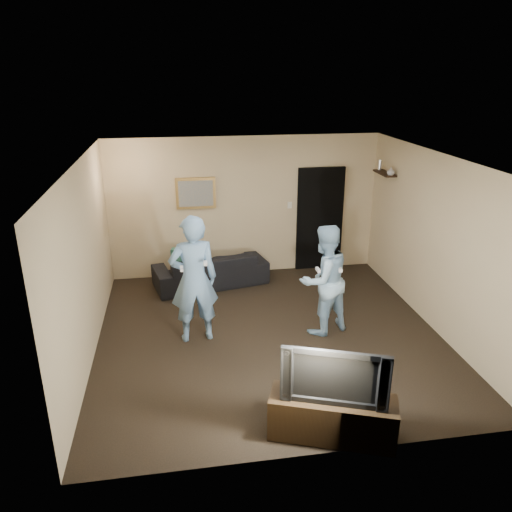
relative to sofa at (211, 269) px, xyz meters
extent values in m
plane|color=black|center=(0.71, -1.99, -0.29)|extent=(5.00, 5.00, 0.00)
cube|color=silver|center=(0.71, -1.99, 2.31)|extent=(5.00, 5.00, 0.04)
cube|color=tan|center=(0.71, 0.51, 1.01)|extent=(5.00, 0.04, 2.60)
cube|color=tan|center=(0.71, -4.49, 1.01)|extent=(5.00, 0.04, 2.60)
cube|color=tan|center=(-1.79, -1.99, 1.01)|extent=(0.04, 5.00, 2.60)
cube|color=tan|center=(3.21, -1.99, 1.01)|extent=(0.04, 5.00, 2.60)
imported|color=black|center=(0.00, 0.00, 0.00)|extent=(2.14, 1.21, 0.59)
cube|color=#1A4E41|center=(-0.46, 0.00, 0.19)|extent=(0.49, 0.25, 0.47)
cube|color=olive|center=(-0.19, 0.48, 1.31)|extent=(0.72, 0.05, 0.57)
cube|color=slate|center=(-0.19, 0.46, 1.31)|extent=(0.62, 0.01, 0.47)
cube|color=black|center=(2.16, 0.48, 0.71)|extent=(0.90, 0.06, 2.00)
cube|color=silver|center=(1.56, 0.48, 1.01)|extent=(0.08, 0.02, 0.12)
cube|color=black|center=(3.10, -0.19, 1.70)|extent=(0.20, 0.60, 0.03)
imported|color=#A1A0A5|center=(3.10, -0.44, 1.78)|extent=(0.17, 0.17, 0.14)
cylinder|color=white|center=(3.10, 0.05, 1.80)|extent=(0.06, 0.06, 0.18)
cube|color=black|center=(0.96, -4.26, -0.04)|extent=(1.40, 0.87, 0.48)
imported|color=black|center=(0.96, -4.26, 0.51)|extent=(1.08, 0.52, 0.63)
imported|color=#739DC8|center=(-0.37, -1.92, 0.64)|extent=(0.73, 0.52, 1.88)
cube|color=white|center=(-0.53, -2.14, 0.91)|extent=(0.04, 0.14, 0.04)
cube|color=white|center=(-0.21, -2.14, 0.96)|extent=(0.05, 0.09, 0.05)
imported|color=#93BAD6|center=(1.51, -1.99, 0.54)|extent=(0.99, 0.89, 1.66)
cube|color=white|center=(1.35, -2.21, 0.80)|extent=(0.04, 0.14, 0.04)
cube|color=white|center=(1.67, -2.21, 0.77)|extent=(0.05, 0.09, 0.05)
camera|label=1|loc=(-0.55, -8.41, 3.44)|focal=35.00mm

